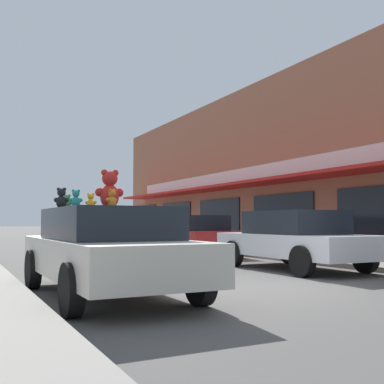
{
  "coord_description": "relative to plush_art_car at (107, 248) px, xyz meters",
  "views": [
    {
      "loc": [
        -5.14,
        -7.29,
        1.21
      ],
      "look_at": [
        -0.59,
        1.83,
        1.84
      ],
      "focal_mm": 45.0,
      "sensor_mm": 36.0,
      "label": 1
    }
  ],
  "objects": [
    {
      "name": "teddy_bear_giant",
      "position": [
        0.15,
        0.4,
        0.98
      ],
      "size": [
        0.5,
        0.32,
        0.68
      ],
      "rotation": [
        0.0,
        0.0,
        3.07
      ],
      "color": "red",
      "rests_on": "plush_art_car"
    },
    {
      "name": "storefront_row",
      "position": [
        16.88,
        11.64,
        3.09
      ],
      "size": [
        14.87,
        32.39,
        7.75
      ],
      "color": "#9E6047",
      "rests_on": "ground_plane"
    },
    {
      "name": "plush_art_car",
      "position": [
        0.0,
        0.0,
        0.0
      ],
      "size": [
        2.1,
        4.78,
        1.43
      ],
      "rotation": [
        0.0,
        0.0,
        0.01
      ],
      "color": "beige",
      "rests_on": "ground_plane"
    },
    {
      "name": "teddy_bear_green",
      "position": [
        -0.44,
        1.01,
        0.78
      ],
      "size": [
        0.2,
        0.16,
        0.27
      ],
      "rotation": [
        0.0,
        0.0,
        2.67
      ],
      "color": "green",
      "rests_on": "plush_art_car"
    },
    {
      "name": "teddy_bear_orange",
      "position": [
        0.09,
        0.08,
        0.81
      ],
      "size": [
        0.24,
        0.19,
        0.32
      ],
      "rotation": [
        0.0,
        0.0,
        3.63
      ],
      "color": "orange",
      "rests_on": "plush_art_car"
    },
    {
      "name": "ground_plane",
      "position": [
        2.86,
        -0.36,
        -0.78
      ],
      "size": [
        260.0,
        260.0,
        0.0
      ],
      "primitive_type": "plane",
      "color": "#514F4C"
    },
    {
      "name": "teddy_bear_teal",
      "position": [
        -0.52,
        0.05,
        0.8
      ],
      "size": [
        0.22,
        0.14,
        0.3
      ],
      "rotation": [
        0.0,
        0.0,
        2.97
      ],
      "color": "teal",
      "rests_on": "plush_art_car"
    },
    {
      "name": "parked_car_far_center",
      "position": [
        5.52,
        2.14,
        0.01
      ],
      "size": [
        2.08,
        4.6,
        1.49
      ],
      "color": "silver",
      "rests_on": "ground_plane"
    },
    {
      "name": "teddy_bear_black",
      "position": [
        -0.59,
        0.81,
        0.83
      ],
      "size": [
        0.28,
        0.22,
        0.37
      ],
      "rotation": [
        0.0,
        0.0,
        2.65
      ],
      "color": "black",
      "rests_on": "plush_art_car"
    },
    {
      "name": "teddy_bear_yellow",
      "position": [
        -0.05,
        0.88,
        0.8
      ],
      "size": [
        0.21,
        0.19,
        0.3
      ],
      "rotation": [
        0.0,
        0.0,
        2.47
      ],
      "color": "yellow",
      "rests_on": "plush_art_car"
    },
    {
      "name": "parked_car_far_right",
      "position": [
        5.52,
        8.13,
        0.02
      ],
      "size": [
        2.07,
        4.59,
        1.43
      ],
      "color": "maroon",
      "rests_on": "ground_plane"
    }
  ]
}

